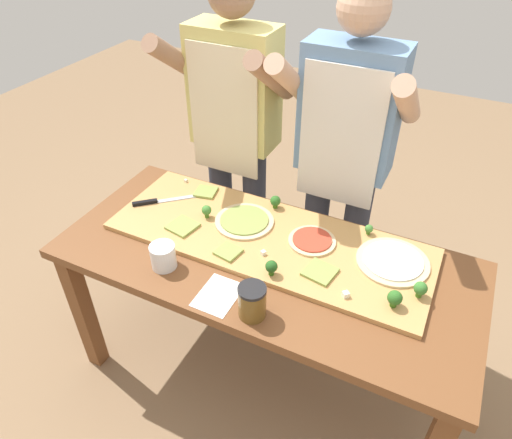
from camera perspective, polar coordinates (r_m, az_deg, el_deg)
ground_plane at (r=2.41m, az=0.84°, el=-17.99°), size 8.00×8.00×0.00m
prep_table at (r=1.91m, az=1.01°, el=-6.92°), size 1.66×0.73×0.76m
cutting_board at (r=1.90m, az=1.50°, el=-2.34°), size 1.32×0.48×0.02m
chefs_knife at (r=2.13m, az=-12.23°, el=2.20°), size 0.23×0.20×0.02m
pizza_whole_tomato_red at (r=1.88m, az=6.89°, el=-2.57°), size 0.19×0.19×0.02m
pizza_whole_pesto_green at (r=1.96m, az=-1.44°, el=-0.17°), size 0.25×0.25×0.02m
pizza_whole_white_garlic at (r=1.85m, az=16.42°, el=-4.93°), size 0.28×0.28×0.02m
pizza_slice_near_right at (r=2.15m, az=-6.18°, el=3.39°), size 0.11×0.11×0.01m
pizza_slice_far_right at (r=1.96m, az=-8.99°, el=-0.82°), size 0.13×0.13×0.01m
pizza_slice_near_left at (r=1.75m, az=7.85°, el=-6.39°), size 0.13×0.13×0.01m
pizza_slice_far_left at (r=1.82m, az=-3.42°, el=-3.97°), size 0.10×0.10×0.01m
broccoli_floret_center_left at (r=1.73m, az=19.53°, el=-8.01°), size 0.05×0.05×0.06m
broccoli_floret_front_mid at (r=1.95m, az=13.68°, el=-1.14°), size 0.03×0.03×0.04m
broccoli_floret_back_mid at (r=1.71m, az=1.90°, el=-5.84°), size 0.05×0.05×0.06m
broccoli_floret_back_right at (r=1.99m, az=-6.09°, el=1.10°), size 0.04×0.04×0.06m
broccoli_floret_front_right at (r=1.67m, az=16.66°, el=-9.23°), size 0.05×0.05×0.07m
broccoli_floret_center_right at (r=2.03m, az=2.39°, el=2.25°), size 0.05×0.05×0.06m
cheese_crumble_a at (r=1.68m, az=10.95°, el=-9.01°), size 0.03×0.03×0.02m
cheese_crumble_b at (r=2.24m, az=-8.61°, el=4.72°), size 0.01×0.01×0.01m
cheese_crumble_c at (r=1.81m, az=0.78°, el=-4.06°), size 0.02×0.02×0.02m
flour_cup at (r=1.80m, az=-11.29°, el=-4.58°), size 0.10×0.10×0.10m
sauce_jar at (r=1.58m, az=-0.48°, el=-10.03°), size 0.10×0.10×0.13m
recipe_note at (r=1.69m, az=-4.65°, el=-9.23°), size 0.14×0.18×0.00m
cook_left at (r=2.26m, az=-2.67°, el=11.64°), size 0.54×0.39×1.67m
cook_right at (r=2.08m, az=10.81°, el=8.52°), size 0.54×0.39×1.67m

